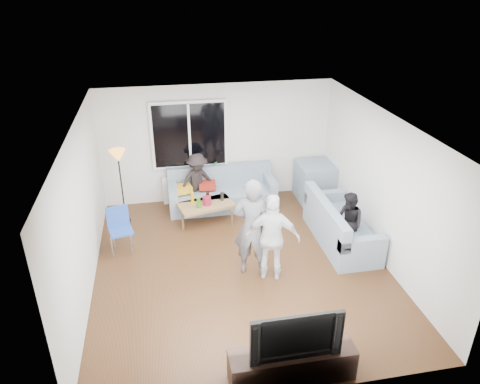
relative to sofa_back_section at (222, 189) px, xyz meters
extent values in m
cube|color=#56351C|center=(-0.02, -2.27, -0.45)|extent=(5.00, 5.50, 0.04)
cube|color=white|center=(-0.02, -2.27, 2.20)|extent=(5.00, 5.50, 0.04)
cube|color=silver|center=(-0.02, 0.50, 0.88)|extent=(5.00, 0.04, 2.60)
cube|color=silver|center=(-0.02, -5.04, 0.88)|extent=(5.00, 0.04, 2.60)
cube|color=silver|center=(-2.54, -2.27, 0.88)|extent=(0.04, 5.50, 2.60)
cube|color=silver|center=(2.50, -2.27, 0.88)|extent=(0.04, 5.50, 2.60)
cube|color=white|center=(-0.62, 0.42, 1.12)|extent=(1.62, 0.06, 1.47)
cube|color=black|center=(-0.62, 0.38, 1.12)|extent=(1.50, 0.02, 1.35)
cube|color=white|center=(-0.62, 0.37, 1.12)|extent=(0.05, 0.03, 1.35)
cube|color=silver|center=(-0.62, 0.38, -0.11)|extent=(1.30, 0.12, 0.62)
imported|color=#28662E|center=(-0.13, 0.35, 0.36)|extent=(0.20, 0.18, 0.32)
imported|color=white|center=(-0.84, 0.35, 0.28)|extent=(0.18, 0.18, 0.17)
cube|color=gray|center=(2.15, 0.00, 0.00)|extent=(0.85, 0.85, 0.85)
cube|color=gold|center=(-0.86, -0.02, 0.09)|extent=(0.43, 0.38, 0.14)
cube|color=maroon|center=(-0.31, 0.06, 0.09)|extent=(0.38, 0.32, 0.13)
cube|color=#A0824D|center=(-0.42, -0.58, -0.22)|extent=(1.21, 0.84, 0.40)
cylinder|color=maroon|center=(-0.40, -0.62, 0.06)|extent=(0.17, 0.17, 0.17)
imported|color=#535358|center=(0.14, -2.46, 0.45)|extent=(0.74, 0.61, 1.75)
imported|color=silver|center=(0.44, -2.66, 0.34)|extent=(0.97, 0.64, 1.54)
imported|color=black|center=(2.00, -2.13, 0.15)|extent=(0.59, 0.67, 1.15)
imported|color=black|center=(-0.52, 0.03, 0.20)|extent=(0.92, 0.71, 1.26)
cube|color=black|center=(0.17, -4.77, -0.20)|extent=(1.60, 0.40, 0.44)
imported|color=black|center=(0.17, -4.77, 0.34)|extent=(1.14, 0.15, 0.66)
cylinder|color=black|center=(-0.07, -0.48, 0.06)|extent=(0.07, 0.07, 0.18)
cylinder|color=black|center=(-0.36, -0.41, 0.06)|extent=(0.07, 0.07, 0.17)
cylinder|color=#2D7C16|center=(-0.58, -0.72, 0.08)|extent=(0.08, 0.08, 0.21)
cylinder|color=orange|center=(-0.68, -0.48, 0.09)|extent=(0.07, 0.07, 0.24)
camera|label=1|loc=(-1.24, -8.71, 4.26)|focal=33.76mm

